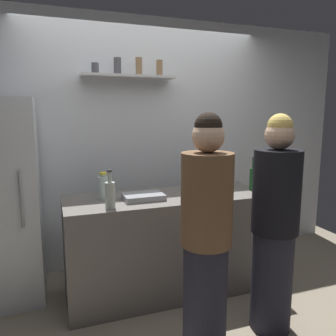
{
  "coord_description": "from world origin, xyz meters",
  "views": [
    {
      "loc": [
        -0.95,
        -2.22,
        1.63
      ],
      "look_at": [
        0.02,
        0.51,
        1.15
      ],
      "focal_mm": 35.59,
      "sensor_mm": 36.0,
      "label": 1
    }
  ],
  "objects_px": {
    "wine_bottle_green_glass": "(253,178)",
    "person_blonde": "(274,227)",
    "refrigerator": "(5,202)",
    "wine_bottle_pale_glass": "(110,194)",
    "baking_pan": "(143,197)",
    "wine_bottle_dark_glass": "(193,184)",
    "water_bottle_plastic": "(103,187)",
    "utensil_holder": "(222,184)",
    "person_brown_jacket": "(206,239)"
  },
  "relations": [
    {
      "from": "wine_bottle_green_glass",
      "to": "wine_bottle_pale_glass",
      "type": "distance_m",
      "value": 1.39
    },
    {
      "from": "wine_bottle_dark_glass",
      "to": "wine_bottle_pale_glass",
      "type": "xyz_separation_m",
      "value": [
        -0.73,
        -0.08,
        -0.01
      ]
    },
    {
      "from": "wine_bottle_green_glass",
      "to": "wine_bottle_pale_glass",
      "type": "xyz_separation_m",
      "value": [
        -1.38,
        -0.15,
        -0.0
      ]
    },
    {
      "from": "refrigerator",
      "to": "wine_bottle_dark_glass",
      "type": "xyz_separation_m",
      "value": [
        1.53,
        -0.49,
        0.15
      ]
    },
    {
      "from": "wine_bottle_dark_glass",
      "to": "wine_bottle_green_glass",
      "type": "bearing_deg",
      "value": 6.16
    },
    {
      "from": "wine_bottle_pale_glass",
      "to": "wine_bottle_green_glass",
      "type": "bearing_deg",
      "value": 6.14
    },
    {
      "from": "refrigerator",
      "to": "person_brown_jacket",
      "type": "relative_size",
      "value": 1.07
    },
    {
      "from": "refrigerator",
      "to": "wine_bottle_pale_glass",
      "type": "height_order",
      "value": "refrigerator"
    },
    {
      "from": "person_blonde",
      "to": "refrigerator",
      "type": "bearing_deg",
      "value": 108.99
    },
    {
      "from": "baking_pan",
      "to": "water_bottle_plastic",
      "type": "xyz_separation_m",
      "value": [
        -0.32,
        0.12,
        0.08
      ]
    },
    {
      "from": "person_brown_jacket",
      "to": "person_blonde",
      "type": "bearing_deg",
      "value": 174.01
    },
    {
      "from": "baking_pan",
      "to": "refrigerator",
      "type": "bearing_deg",
      "value": 160.21
    },
    {
      "from": "person_brown_jacket",
      "to": "refrigerator",
      "type": "bearing_deg",
      "value": -52.75
    },
    {
      "from": "refrigerator",
      "to": "wine_bottle_green_glass",
      "type": "xyz_separation_m",
      "value": [
        2.19,
        -0.42,
        0.14
      ]
    },
    {
      "from": "wine_bottle_dark_glass",
      "to": "person_brown_jacket",
      "type": "relative_size",
      "value": 0.21
    },
    {
      "from": "wine_bottle_green_glass",
      "to": "wine_bottle_pale_glass",
      "type": "relative_size",
      "value": 1.05
    },
    {
      "from": "refrigerator",
      "to": "wine_bottle_pale_glass",
      "type": "xyz_separation_m",
      "value": [
        0.8,
        -0.57,
        0.13
      ]
    },
    {
      "from": "refrigerator",
      "to": "person_blonde",
      "type": "bearing_deg",
      "value": -30.75
    },
    {
      "from": "wine_bottle_green_glass",
      "to": "person_blonde",
      "type": "xyz_separation_m",
      "value": [
        -0.28,
        -0.72,
        -0.21
      ]
    },
    {
      "from": "refrigerator",
      "to": "baking_pan",
      "type": "bearing_deg",
      "value": -19.79
    },
    {
      "from": "person_brown_jacket",
      "to": "baking_pan",
      "type": "bearing_deg",
      "value": -85.86
    },
    {
      "from": "person_brown_jacket",
      "to": "utensil_holder",
      "type": "bearing_deg",
      "value": -134.83
    },
    {
      "from": "wine_bottle_dark_glass",
      "to": "water_bottle_plastic",
      "type": "relative_size",
      "value": 1.44
    },
    {
      "from": "utensil_holder",
      "to": "wine_bottle_pale_glass",
      "type": "relative_size",
      "value": 0.74
    },
    {
      "from": "wine_bottle_green_glass",
      "to": "wine_bottle_pale_glass",
      "type": "bearing_deg",
      "value": -173.86
    },
    {
      "from": "wine_bottle_pale_glass",
      "to": "person_brown_jacket",
      "type": "bearing_deg",
      "value": -49.76
    },
    {
      "from": "utensil_holder",
      "to": "wine_bottle_green_glass",
      "type": "distance_m",
      "value": 0.3
    },
    {
      "from": "wine_bottle_dark_glass",
      "to": "person_brown_jacket",
      "type": "bearing_deg",
      "value": -106.49
    },
    {
      "from": "wine_bottle_green_glass",
      "to": "water_bottle_plastic",
      "type": "distance_m",
      "value": 1.4
    },
    {
      "from": "refrigerator",
      "to": "wine_bottle_green_glass",
      "type": "distance_m",
      "value": 2.23
    },
    {
      "from": "refrigerator",
      "to": "baking_pan",
      "type": "relative_size",
      "value": 5.15
    },
    {
      "from": "utensil_holder",
      "to": "person_brown_jacket",
      "type": "relative_size",
      "value": 0.14
    },
    {
      "from": "utensil_holder",
      "to": "person_brown_jacket",
      "type": "bearing_deg",
      "value": -123.85
    },
    {
      "from": "wine_bottle_green_glass",
      "to": "wine_bottle_dark_glass",
      "type": "bearing_deg",
      "value": -173.84
    },
    {
      "from": "baking_pan",
      "to": "person_brown_jacket",
      "type": "bearing_deg",
      "value": -74.88
    },
    {
      "from": "wine_bottle_green_glass",
      "to": "person_brown_jacket",
      "type": "height_order",
      "value": "person_brown_jacket"
    },
    {
      "from": "wine_bottle_dark_glass",
      "to": "wine_bottle_pale_glass",
      "type": "bearing_deg",
      "value": -173.87
    },
    {
      "from": "refrigerator",
      "to": "utensil_holder",
      "type": "distance_m",
      "value": 1.95
    },
    {
      "from": "utensil_holder",
      "to": "baking_pan",
      "type": "bearing_deg",
      "value": -172.76
    },
    {
      "from": "refrigerator",
      "to": "wine_bottle_pale_glass",
      "type": "bearing_deg",
      "value": -35.21
    },
    {
      "from": "wine_bottle_green_glass",
      "to": "baking_pan",
      "type": "bearing_deg",
      "value": 179.06
    },
    {
      "from": "baking_pan",
      "to": "wine_bottle_green_glass",
      "type": "distance_m",
      "value": 1.08
    },
    {
      "from": "wine_bottle_green_glass",
      "to": "person_blonde",
      "type": "height_order",
      "value": "person_blonde"
    },
    {
      "from": "wine_bottle_dark_glass",
      "to": "person_blonde",
      "type": "distance_m",
      "value": 0.78
    },
    {
      "from": "wine_bottle_dark_glass",
      "to": "water_bottle_plastic",
      "type": "xyz_separation_m",
      "value": [
        -0.74,
        0.21,
        -0.02
      ]
    },
    {
      "from": "baking_pan",
      "to": "person_brown_jacket",
      "type": "distance_m",
      "value": 0.82
    },
    {
      "from": "refrigerator",
      "to": "wine_bottle_dark_glass",
      "type": "bearing_deg",
      "value": -17.71
    },
    {
      "from": "refrigerator",
      "to": "person_blonde",
      "type": "xyz_separation_m",
      "value": [
        1.91,
        -1.13,
        -0.07
      ]
    },
    {
      "from": "water_bottle_plastic",
      "to": "person_blonde",
      "type": "relative_size",
      "value": 0.15
    },
    {
      "from": "refrigerator",
      "to": "water_bottle_plastic",
      "type": "bearing_deg",
      "value": -19.55
    }
  ]
}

